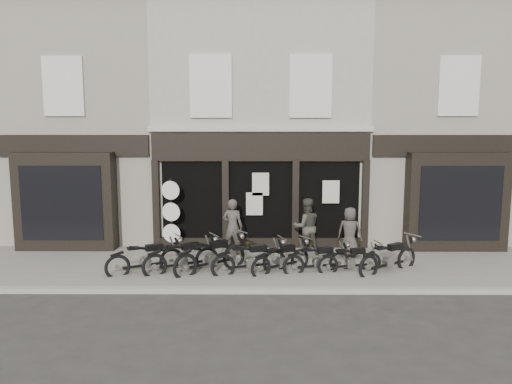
{
  "coord_description": "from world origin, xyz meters",
  "views": [
    {
      "loc": [
        -0.06,
        -13.34,
        4.29
      ],
      "look_at": [
        -0.14,
        1.6,
        2.16
      ],
      "focal_mm": 35.0,
      "sensor_mm": 36.0,
      "label": 1
    }
  ],
  "objects_px": {
    "motorcycle_7": "(389,260)",
    "man_right": "(350,232)",
    "motorcycle_2": "(211,259)",
    "motorcycle_6": "(351,262)",
    "motorcycle_5": "(318,262)",
    "man_left": "(233,227)",
    "motorcycle_4": "(282,261)",
    "motorcycle_3": "(250,262)",
    "motorcycle_1": "(182,260)",
    "motorcycle_0": "(146,261)",
    "man_centre": "(306,227)",
    "advert_sign_post": "(171,218)"
  },
  "relations": [
    {
      "from": "motorcycle_2",
      "to": "motorcycle_4",
      "type": "height_order",
      "value": "motorcycle_2"
    },
    {
      "from": "motorcycle_2",
      "to": "motorcycle_3",
      "type": "height_order",
      "value": "motorcycle_2"
    },
    {
      "from": "advert_sign_post",
      "to": "motorcycle_1",
      "type": "bearing_deg",
      "value": -60.95
    },
    {
      "from": "motorcycle_0",
      "to": "man_right",
      "type": "xyz_separation_m",
      "value": [
        5.96,
        1.62,
        0.47
      ]
    },
    {
      "from": "motorcycle_4",
      "to": "motorcycle_7",
      "type": "relative_size",
      "value": 0.9
    },
    {
      "from": "motorcycle_0",
      "to": "man_right",
      "type": "height_order",
      "value": "man_right"
    },
    {
      "from": "motorcycle_1",
      "to": "motorcycle_2",
      "type": "bearing_deg",
      "value": -25.62
    },
    {
      "from": "motorcycle_1",
      "to": "motorcycle_2",
      "type": "distance_m",
      "value": 0.81
    },
    {
      "from": "motorcycle_2",
      "to": "man_centre",
      "type": "height_order",
      "value": "man_centre"
    },
    {
      "from": "man_right",
      "to": "motorcycle_2",
      "type": "bearing_deg",
      "value": 39.37
    },
    {
      "from": "motorcycle_1",
      "to": "man_left",
      "type": "bearing_deg",
      "value": 25.65
    },
    {
      "from": "motorcycle_2",
      "to": "motorcycle_6",
      "type": "height_order",
      "value": "motorcycle_2"
    },
    {
      "from": "motorcycle_2",
      "to": "advert_sign_post",
      "type": "bearing_deg",
      "value": 86.25
    },
    {
      "from": "motorcycle_7",
      "to": "advert_sign_post",
      "type": "xyz_separation_m",
      "value": [
        -6.46,
        2.2,
        0.79
      ]
    },
    {
      "from": "motorcycle_0",
      "to": "man_right",
      "type": "distance_m",
      "value": 6.2
    },
    {
      "from": "man_left",
      "to": "man_centre",
      "type": "distance_m",
      "value": 2.32
    },
    {
      "from": "motorcycle_0",
      "to": "motorcycle_7",
      "type": "relative_size",
      "value": 1.04
    },
    {
      "from": "motorcycle_1",
      "to": "man_left",
      "type": "distance_m",
      "value": 2.32
    },
    {
      "from": "motorcycle_2",
      "to": "motorcycle_3",
      "type": "bearing_deg",
      "value": -46.39
    },
    {
      "from": "advert_sign_post",
      "to": "motorcycle_2",
      "type": "bearing_deg",
      "value": -43.51
    },
    {
      "from": "motorcycle_7",
      "to": "man_right",
      "type": "height_order",
      "value": "man_right"
    },
    {
      "from": "motorcycle_3",
      "to": "man_left",
      "type": "bearing_deg",
      "value": 86.82
    },
    {
      "from": "man_left",
      "to": "motorcycle_0",
      "type": "bearing_deg",
      "value": 51.94
    },
    {
      "from": "motorcycle_2",
      "to": "man_left",
      "type": "bearing_deg",
      "value": 35.79
    },
    {
      "from": "motorcycle_4",
      "to": "motorcycle_6",
      "type": "bearing_deg",
      "value": -35.78
    },
    {
      "from": "motorcycle_1",
      "to": "advert_sign_post",
      "type": "bearing_deg",
      "value": 78.71
    },
    {
      "from": "motorcycle_6",
      "to": "man_centre",
      "type": "distance_m",
      "value": 2.15
    },
    {
      "from": "man_left",
      "to": "motorcycle_7",
      "type": "bearing_deg",
      "value": 170.67
    },
    {
      "from": "motorcycle_4",
      "to": "advert_sign_post",
      "type": "relative_size",
      "value": 0.71
    },
    {
      "from": "motorcycle_6",
      "to": "man_left",
      "type": "relative_size",
      "value": 1.06
    },
    {
      "from": "motorcycle_4",
      "to": "advert_sign_post",
      "type": "distance_m",
      "value": 4.17
    },
    {
      "from": "motorcycle_0",
      "to": "man_left",
      "type": "bearing_deg",
      "value": 11.66
    },
    {
      "from": "motorcycle_1",
      "to": "motorcycle_7",
      "type": "distance_m",
      "value": 5.79
    },
    {
      "from": "motorcycle_4",
      "to": "motorcycle_3",
      "type": "bearing_deg",
      "value": 154.42
    },
    {
      "from": "motorcycle_1",
      "to": "motorcycle_4",
      "type": "relative_size",
      "value": 1.17
    },
    {
      "from": "man_centre",
      "to": "motorcycle_2",
      "type": "bearing_deg",
      "value": 22.02
    },
    {
      "from": "motorcycle_1",
      "to": "advert_sign_post",
      "type": "distance_m",
      "value": 2.43
    },
    {
      "from": "motorcycle_2",
      "to": "motorcycle_5",
      "type": "height_order",
      "value": "motorcycle_2"
    },
    {
      "from": "motorcycle_0",
      "to": "man_left",
      "type": "relative_size",
      "value": 1.16
    },
    {
      "from": "motorcycle_1",
      "to": "motorcycle_5",
      "type": "relative_size",
      "value": 1.05
    },
    {
      "from": "motorcycle_7",
      "to": "motorcycle_6",
      "type": "bearing_deg",
      "value": 145.51
    },
    {
      "from": "man_centre",
      "to": "man_right",
      "type": "xyz_separation_m",
      "value": [
        1.32,
        -0.23,
        -0.12
      ]
    },
    {
      "from": "motorcycle_4",
      "to": "man_left",
      "type": "distance_m",
      "value": 2.38
    },
    {
      "from": "motorcycle_7",
      "to": "man_centre",
      "type": "relative_size",
      "value": 1.1
    },
    {
      "from": "motorcycle_2",
      "to": "motorcycle_4",
      "type": "relative_size",
      "value": 1.14
    },
    {
      "from": "motorcycle_2",
      "to": "motorcycle_7",
      "type": "relative_size",
      "value": 1.02
    },
    {
      "from": "motorcycle_0",
      "to": "motorcycle_2",
      "type": "xyz_separation_m",
      "value": [
        1.81,
        0.12,
        0.03
      ]
    },
    {
      "from": "motorcycle_0",
      "to": "motorcycle_5",
      "type": "height_order",
      "value": "motorcycle_0"
    },
    {
      "from": "motorcycle_2",
      "to": "man_left",
      "type": "distance_m",
      "value": 1.93
    },
    {
      "from": "motorcycle_6",
      "to": "man_left",
      "type": "distance_m",
      "value": 3.9
    }
  ]
}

